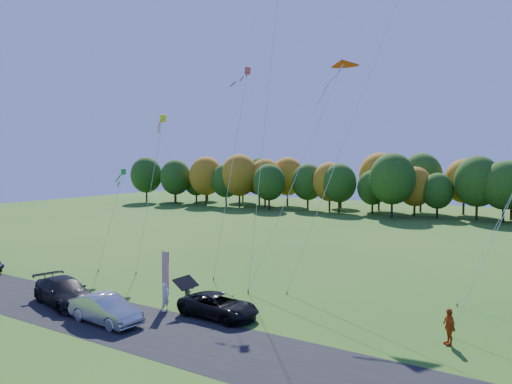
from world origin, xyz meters
The scene contains 17 objects.
ground centered at (0.00, 0.00, 0.00)m, with size 160.00×160.00×0.00m, color #255A17.
asphalt_strip centered at (0.00, -4.00, 0.01)m, with size 90.00×6.00×0.01m, color black.
tree_line centered at (0.00, 55.00, 0.00)m, with size 116.00×12.00×10.00m, color #1E4711, non-canonical shape.
black_suv centered at (1.43, -0.31, 0.70)m, with size 2.32×5.03×1.40m, color black.
silver_sedan centered at (-3.37, -4.61, 0.80)m, with size 1.69×4.86×1.60m, color #AAAAAE.
dark_truck_a centered at (-8.38, -3.63, 0.84)m, with size 2.36×5.80×1.68m, color black.
person_tailgate_a centered at (-2.03, -1.10, 0.87)m, with size 0.64×0.42×1.75m, color white.
person_tailgate_b centered at (-2.01, 1.10, 0.80)m, with size 0.78×0.60×1.60m, color gray.
person_east centered at (13.80, 2.51, 0.93)m, with size 1.09×0.45×1.86m, color #BF4512.
feather_flag centered at (-2.61, -0.53, 2.22)m, with size 0.48×0.14×3.64m.
kite_delta_blue centered at (-1.67, 10.52, 15.51)m, with size 4.65×11.61×31.76m.
kite_parafoil_orange centered at (4.52, 12.75, 12.59)m, with size 6.07×13.66×25.57m.
kite_delta_red centered at (1.39, 10.13, 8.91)m, with size 3.80×11.15×18.43m.
kite_diamond_yellow centered at (-12.39, 8.20, 6.65)m, with size 4.05×7.62×13.80m.
kite_diamond_green centered at (-14.39, 5.54, 4.32)m, with size 1.30×4.15×8.69m.
kite_diamond_white centered at (15.24, 12.78, 6.55)m, with size 5.32×6.97×13.56m.
kite_diamond_pink centered at (-4.62, 9.55, 8.72)m, with size 1.13×6.20×17.42m.
Camera 1 is at (18.91, -23.38, 9.44)m, focal length 35.00 mm.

